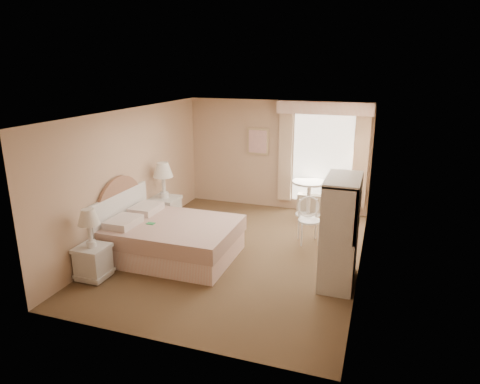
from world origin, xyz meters
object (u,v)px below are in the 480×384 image
(nightstand_far, at_px, (165,204))
(armoire, at_px, (340,240))
(cafe_chair, at_px, (309,216))
(round_table, at_px, (309,193))
(nightstand_near, at_px, (92,253))
(bed, at_px, (168,237))

(nightstand_far, height_order, armoire, armoire)
(cafe_chair, xyz_separation_m, armoire, (0.72, -1.43, 0.19))
(nightstand_far, bearing_deg, armoire, -18.39)
(round_table, relative_size, cafe_chair, 0.90)
(nightstand_near, distance_m, cafe_chair, 3.90)
(cafe_chair, height_order, armoire, armoire)
(round_table, bearing_deg, armoire, -71.46)
(bed, bearing_deg, cafe_chair, 33.05)
(bed, distance_m, round_table, 3.51)
(armoire, bearing_deg, nightstand_near, -162.70)
(nightstand_near, bearing_deg, cafe_chair, 41.24)
(bed, xyz_separation_m, cafe_chair, (2.21, 1.44, 0.15))
(round_table, relative_size, armoire, 0.47)
(bed, distance_m, cafe_chair, 2.64)
(cafe_chair, bearing_deg, nightstand_far, 163.45)
(cafe_chair, bearing_deg, round_table, 79.07)
(bed, xyz_separation_m, round_table, (1.96, 2.92, 0.17))
(nightstand_near, distance_m, armoire, 3.83)
(nightstand_far, xyz_separation_m, armoire, (3.65, -1.21, 0.18))
(nightstand_near, height_order, cafe_chair, nightstand_near)
(bed, relative_size, nightstand_near, 1.88)
(nightstand_far, relative_size, cafe_chair, 1.55)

